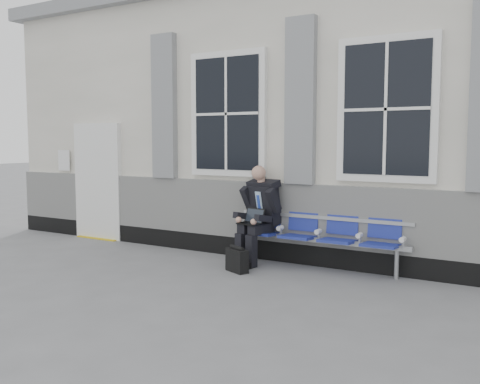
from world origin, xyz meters
The scene contains 5 objects.
ground centered at (0.00, 0.00, 0.00)m, with size 70.00×70.00×0.00m, color slate.
station_building centered at (-0.02, 3.47, 2.22)m, with size 14.40×4.40×4.49m.
bench centered at (-0.52, 1.32, 0.55)m, with size 2.60×0.47×0.91m.
businessman centered at (-1.44, 1.19, 0.79)m, with size 0.64×0.85×1.47m.
briefcase centered at (-1.45, 0.55, 0.17)m, with size 0.39×0.28×0.37m.
Camera 1 is at (2.32, -5.75, 1.84)m, focal length 40.00 mm.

